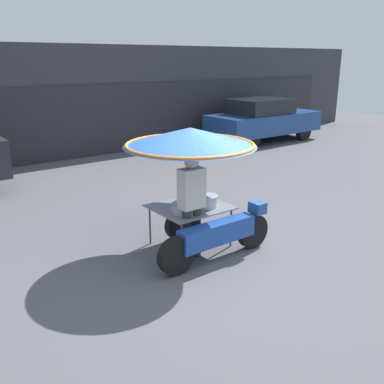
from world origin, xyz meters
The scene contains 6 objects.
ground_plane centered at (0.00, 0.00, 0.00)m, with size 36.00×36.00×0.00m, color #56565B.
shopfront_building centered at (0.00, 8.83, 1.66)m, with size 28.00×2.06×3.34m.
vendor_motorcycle_cart centered at (-0.27, 0.54, 1.53)m, with size 2.06×2.04×1.93m.
vendor_person centered at (-0.52, 0.25, 0.91)m, with size 0.38×0.22×1.62m.
parked_car centered at (7.40, 6.36, 0.81)m, with size 4.37×1.77×1.55m.
potted_plant centered at (9.50, 7.34, 0.49)m, with size 0.61×0.61×0.86m.
Camera 1 is at (-4.14, -4.52, 2.92)m, focal length 40.00 mm.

